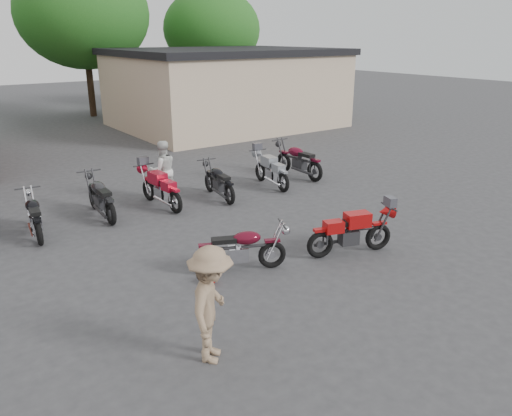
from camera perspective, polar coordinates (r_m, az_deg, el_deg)
ground at (r=9.52m, az=1.79°, el=-8.45°), size 90.00×90.00×0.00m
stucco_building at (r=25.75m, az=-3.53°, el=13.25°), size 10.00×8.00×3.50m
tree_2 at (r=30.10m, az=-18.95°, el=18.23°), size 7.04×7.04×8.80m
tree_3 at (r=33.41m, az=-5.02°, el=18.11°), size 6.08×6.08×7.60m
vintage_motorcycle at (r=9.72m, az=-1.67°, el=-4.40°), size 1.89×1.26×1.04m
sportbike at (r=10.66m, az=10.91°, el=-2.44°), size 1.98×1.17×1.09m
helmet at (r=9.43m, az=-5.24°, el=-8.06°), size 0.27×0.27×0.21m
person_light at (r=14.20m, az=-10.62°, el=4.27°), size 0.88×0.72×1.66m
person_tan at (r=7.08m, az=-5.13°, el=-10.97°), size 1.23×1.26×1.73m
row_bike_2 at (r=12.54m, az=-24.04°, el=-0.59°), size 0.80×1.86×1.05m
row_bike_3 at (r=13.23m, az=-17.36°, el=1.42°), size 0.73×1.99×1.14m
row_bike_4 at (r=13.63m, az=-10.89°, el=2.42°), size 0.78×1.97×1.12m
row_bike_5 at (r=14.16m, az=-4.31°, el=3.25°), size 0.83×1.90×1.07m
row_bike_6 at (r=15.24m, az=1.72°, el=4.50°), size 0.85×1.94×1.09m
row_bike_7 at (r=16.36m, az=4.84°, el=5.68°), size 0.74×2.10×1.21m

